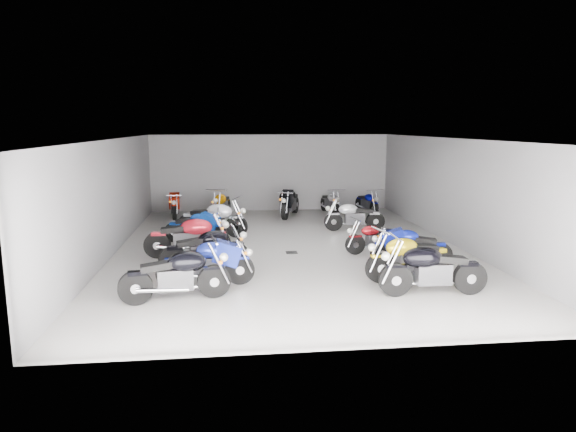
# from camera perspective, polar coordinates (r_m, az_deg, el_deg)

# --- Properties ---
(ground) EXTENTS (14.00, 14.00, 0.00)m
(ground) POSITION_cam_1_polar(r_m,az_deg,el_deg) (15.15, 0.18, -3.63)
(ground) COLOR gray
(ground) RESTS_ON ground
(wall_back) EXTENTS (10.00, 0.10, 3.20)m
(wall_back) POSITION_cam_1_polar(r_m,az_deg,el_deg) (21.78, -1.93, 4.82)
(wall_back) COLOR slate
(wall_back) RESTS_ON ground
(wall_left) EXTENTS (0.10, 14.00, 3.20)m
(wall_left) POSITION_cam_1_polar(r_m,az_deg,el_deg) (15.12, -19.00, 1.97)
(wall_left) COLOR slate
(wall_left) RESTS_ON ground
(wall_right) EXTENTS (0.10, 14.00, 3.20)m
(wall_right) POSITION_cam_1_polar(r_m,az_deg,el_deg) (16.20, 18.06, 2.53)
(wall_right) COLOR slate
(wall_right) RESTS_ON ground
(ceiling) EXTENTS (10.00, 14.00, 0.04)m
(ceiling) POSITION_cam_1_polar(r_m,az_deg,el_deg) (14.72, 0.19, 8.64)
(ceiling) COLOR black
(ceiling) RESTS_ON wall_back
(drain_grate) EXTENTS (0.32, 0.32, 0.01)m
(drain_grate) POSITION_cam_1_polar(r_m,az_deg,el_deg) (14.66, 0.40, -4.07)
(drain_grate) COLOR black
(drain_grate) RESTS_ON ground
(motorcycle_left_a) EXTENTS (2.28, 0.60, 1.01)m
(motorcycle_left_a) POSITION_cam_1_polar(r_m,az_deg,el_deg) (10.84, -12.26, -6.43)
(motorcycle_left_a) COLOR black
(motorcycle_left_a) RESTS_ON ground
(motorcycle_left_b) EXTENTS (2.21, 0.46, 0.97)m
(motorcycle_left_b) POSITION_cam_1_polar(r_m,az_deg,el_deg) (11.71, -8.98, -5.19)
(motorcycle_left_b) COLOR black
(motorcycle_left_b) RESTS_ON ground
(motorcycle_left_c) EXTENTS (2.23, 0.66, 0.99)m
(motorcycle_left_c) POSITION_cam_1_polar(r_m,az_deg,el_deg) (12.91, -9.14, -3.71)
(motorcycle_left_c) COLOR black
(motorcycle_left_c) RESTS_ON ground
(motorcycle_left_d) EXTENTS (2.37, 0.46, 1.04)m
(motorcycle_left_d) POSITION_cam_1_polar(r_m,az_deg,el_deg) (14.31, -10.97, -2.30)
(motorcycle_left_d) COLOR black
(motorcycle_left_d) RESTS_ON ground
(motorcycle_left_e) EXTENTS (1.99, 0.79, 0.90)m
(motorcycle_left_e) POSITION_cam_1_polar(r_m,az_deg,el_deg) (15.96, -10.12, -1.27)
(motorcycle_left_e) COLOR black
(motorcycle_left_e) RESTS_ON ground
(motorcycle_left_f) EXTENTS (2.29, 0.93, 1.04)m
(motorcycle_left_f) POSITION_cam_1_polar(r_m,az_deg,el_deg) (16.85, -8.30, -0.36)
(motorcycle_left_f) COLOR black
(motorcycle_left_f) RESTS_ON ground
(motorcycle_right_a) EXTENTS (2.35, 0.47, 1.03)m
(motorcycle_right_a) POSITION_cam_1_polar(r_m,az_deg,el_deg) (11.35, 15.68, -5.75)
(motorcycle_right_a) COLOR black
(motorcycle_right_a) RESTS_ON ground
(motorcycle_right_b) EXTENTS (2.25, 0.61, 1.00)m
(motorcycle_right_b) POSITION_cam_1_polar(r_m,az_deg,el_deg) (12.34, 13.33, -4.48)
(motorcycle_right_b) COLOR black
(motorcycle_right_b) RESTS_ON ground
(motorcycle_right_c) EXTENTS (2.06, 0.62, 0.92)m
(motorcycle_right_c) POSITION_cam_1_polar(r_m,az_deg,el_deg) (13.55, 13.40, -3.38)
(motorcycle_right_c) COLOR black
(motorcycle_right_c) RESTS_ON ground
(motorcycle_right_d) EXTENTS (1.86, 0.47, 0.82)m
(motorcycle_right_d) POSITION_cam_1_polar(r_m,az_deg,el_deg) (14.73, 9.71, -2.38)
(motorcycle_right_d) COLOR black
(motorcycle_right_d) RESTS_ON ground
(motorcycle_right_f) EXTENTS (2.10, 0.44, 0.92)m
(motorcycle_right_f) POSITION_cam_1_polar(r_m,az_deg,el_deg) (17.75, 7.31, -0.02)
(motorcycle_right_f) COLOR black
(motorcycle_right_f) RESTS_ON ground
(motorcycle_back_a) EXTENTS (0.44, 2.14, 0.94)m
(motorcycle_back_a) POSITION_cam_1_polar(r_m,az_deg,el_deg) (20.69, -12.42, 1.28)
(motorcycle_back_a) COLOR black
(motorcycle_back_a) RESTS_ON ground
(motorcycle_back_b) EXTENTS (0.66, 2.17, 0.97)m
(motorcycle_back_b) POSITION_cam_1_polar(r_m,az_deg,el_deg) (20.16, -7.36, 1.25)
(motorcycle_back_b) COLOR black
(motorcycle_back_b) RESTS_ON ground
(motorcycle_back_d) EXTENTS (0.97, 2.24, 1.03)m
(motorcycle_back_d) POSITION_cam_1_polar(r_m,az_deg,el_deg) (20.34, 0.21, 1.51)
(motorcycle_back_d) COLOR black
(motorcycle_back_d) RESTS_ON ground
(motorcycle_back_e) EXTENTS (0.49, 1.94, 0.86)m
(motorcycle_back_e) POSITION_cam_1_polar(r_m,az_deg,el_deg) (21.08, 4.71, 1.52)
(motorcycle_back_e) COLOR black
(motorcycle_back_e) RESTS_ON ground
(motorcycle_back_f) EXTENTS (0.54, 1.90, 0.84)m
(motorcycle_back_f) POSITION_cam_1_polar(r_m,az_deg,el_deg) (21.33, 8.78, 1.51)
(motorcycle_back_f) COLOR black
(motorcycle_back_f) RESTS_ON ground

